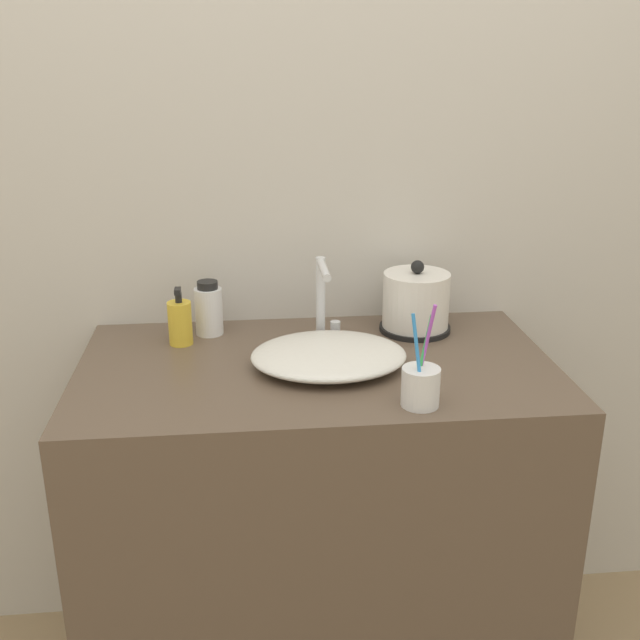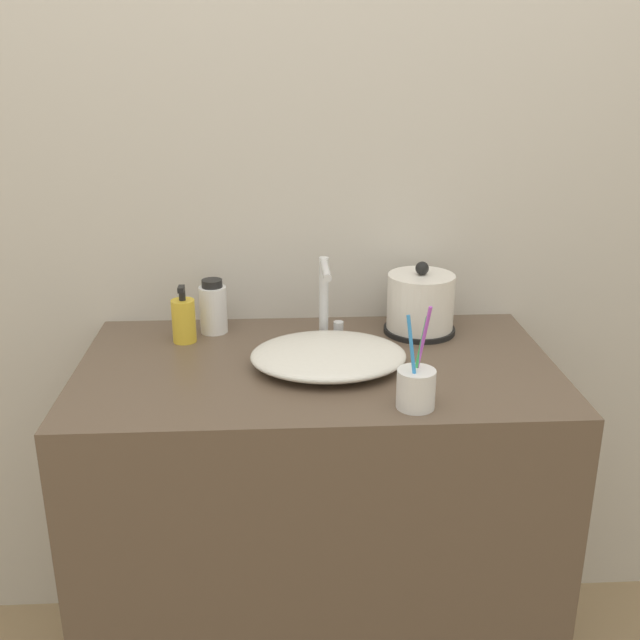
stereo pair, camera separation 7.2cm
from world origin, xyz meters
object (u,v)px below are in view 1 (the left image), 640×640
object	(u,v)px
shampoo_bottle	(209,309)
toothbrush_cup	(421,385)
lotion_bottle	(180,322)
electric_kettle	(416,304)
faucet	(324,295)

from	to	relation	value
shampoo_bottle	toothbrush_cup	bearing A→B (deg)	-45.97
lotion_bottle	shampoo_bottle	bearing A→B (deg)	43.10
toothbrush_cup	lotion_bottle	xyz separation A→B (m)	(-0.48, 0.37, 0.01)
electric_kettle	lotion_bottle	world-z (taller)	electric_kettle
electric_kettle	lotion_bottle	xyz separation A→B (m)	(-0.56, -0.03, -0.01)
toothbrush_cup	electric_kettle	bearing A→B (deg)	78.66
electric_kettle	shampoo_bottle	size ratio (longest dim) A/B	1.34
electric_kettle	shampoo_bottle	distance (m)	0.49
faucet	shampoo_bottle	world-z (taller)	faucet
toothbrush_cup	lotion_bottle	size ratio (longest dim) A/B	1.48
faucet	toothbrush_cup	size ratio (longest dim) A/B	0.97
toothbrush_cup	lotion_bottle	distance (m)	0.60
electric_kettle	lotion_bottle	size ratio (longest dim) A/B	1.28
lotion_bottle	shampoo_bottle	world-z (taller)	lotion_bottle
faucet	lotion_bottle	xyz separation A→B (m)	(-0.33, 0.01, -0.06)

